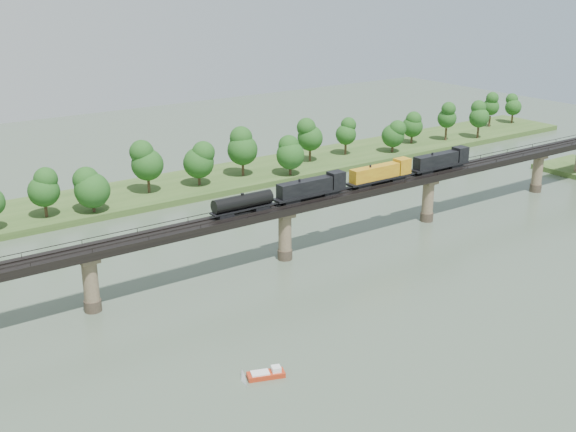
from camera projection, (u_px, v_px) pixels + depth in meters
ground at (387, 314)px, 121.79m from camera, size 400.00×400.00×0.00m
far_bank at (163, 190)px, 187.13m from camera, size 300.00×24.00×1.60m
bridge at (285, 234)px, 143.16m from camera, size 236.00×30.00×11.50m
bridge_superstructure at (285, 203)px, 141.09m from camera, size 220.00×4.90×0.75m
far_treeline at (139, 169)px, 176.58m from camera, size 289.06×17.54×13.60m
freight_train at (358, 179)px, 150.63m from camera, size 67.78×2.64×4.67m
motorboat at (267, 374)px, 103.01m from camera, size 5.70×3.65×1.50m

